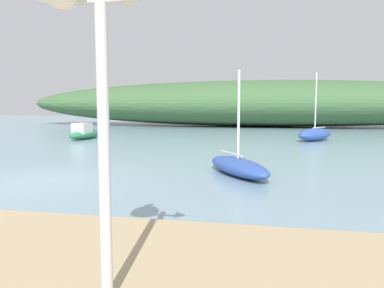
{
  "coord_description": "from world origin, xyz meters",
  "views": [
    {
      "loc": [
        6.46,
        -9.87,
        2.23
      ],
      "look_at": [
        3.9,
        2.74,
        0.9
      ],
      "focal_mm": 35.84,
      "sensor_mm": 36.0,
      "label": 1
    }
  ],
  "objects_px": {
    "sailboat_far_left": "(238,166)",
    "sailboat_east_reach": "(315,134)",
    "motorboat_by_sandbar": "(84,133)",
    "mast_structure": "(76,14)"
  },
  "relations": [
    {
      "from": "motorboat_by_sandbar",
      "to": "sailboat_east_reach",
      "type": "distance_m",
      "value": 14.6
    },
    {
      "from": "sailboat_far_left",
      "to": "sailboat_east_reach",
      "type": "height_order",
      "value": "sailboat_east_reach"
    },
    {
      "from": "mast_structure",
      "to": "sailboat_east_reach",
      "type": "bearing_deg",
      "value": 77.56
    },
    {
      "from": "mast_structure",
      "to": "sailboat_far_left",
      "type": "bearing_deg",
      "value": 83.8
    },
    {
      "from": "sailboat_far_left",
      "to": "sailboat_east_reach",
      "type": "relative_size",
      "value": 0.86
    },
    {
      "from": "sailboat_far_left",
      "to": "motorboat_by_sandbar",
      "type": "relative_size",
      "value": 1.1
    },
    {
      "from": "motorboat_by_sandbar",
      "to": "sailboat_east_reach",
      "type": "xyz_separation_m",
      "value": [
        14.51,
        1.62,
        0.02
      ]
    },
    {
      "from": "mast_structure",
      "to": "motorboat_by_sandbar",
      "type": "bearing_deg",
      "value": 117.12
    },
    {
      "from": "motorboat_by_sandbar",
      "to": "sailboat_east_reach",
      "type": "bearing_deg",
      "value": 6.38
    },
    {
      "from": "mast_structure",
      "to": "sailboat_east_reach",
      "type": "xyz_separation_m",
      "value": [
        4.62,
        20.94,
        -2.7
      ]
    }
  ]
}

